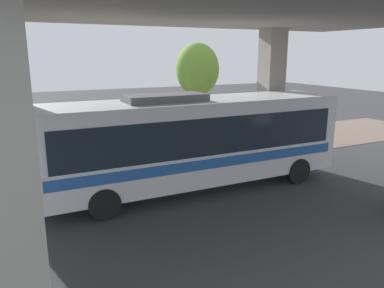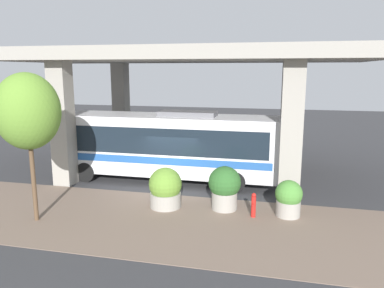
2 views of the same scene
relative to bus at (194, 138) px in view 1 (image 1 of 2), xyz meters
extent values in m
plane|color=#38383A|center=(-2.25, -0.66, -1.95)|extent=(80.00, 80.00, 0.00)
cube|color=#7A6656|center=(-5.25, -0.66, -1.94)|extent=(6.00, 40.00, 0.02)
cube|color=#9E998E|center=(-1.75, -6.04, 1.06)|extent=(0.90, 0.90, 6.02)
cube|color=#9E998E|center=(-1.75, 4.72, 1.06)|extent=(0.90, 0.90, 6.02)
cube|color=#9E998E|center=(5.25, -6.04, 1.06)|extent=(0.90, 0.90, 6.02)
cube|color=#9E998E|center=(1.75, -0.66, 4.37)|extent=(9.40, 18.76, 0.60)
cube|color=silver|center=(0.00, 0.01, -0.05)|extent=(2.54, 11.23, 2.91)
cube|color=#19232D|center=(0.00, 0.01, 0.30)|extent=(2.58, 10.33, 1.28)
cube|color=#2659A5|center=(0.00, 0.01, -0.63)|extent=(2.58, 10.67, 0.35)
cube|color=slate|center=(0.00, -1.12, 1.53)|extent=(1.27, 2.81, 0.24)
cylinder|color=black|center=(-1.19, 3.94, -1.45)|extent=(0.28, 1.00, 1.00)
cylinder|color=black|center=(1.19, 3.94, -1.45)|extent=(0.28, 1.00, 1.00)
cylinder|color=black|center=(-1.19, -3.64, -1.45)|extent=(0.28, 1.00, 1.00)
cylinder|color=black|center=(1.19, -3.64, -1.45)|extent=(0.28, 1.00, 1.00)
cylinder|color=red|center=(-4.02, -4.70, -1.53)|extent=(0.18, 0.18, 0.84)
sphere|color=red|center=(-4.02, -4.70, -1.06)|extent=(0.17, 0.17, 0.17)
cylinder|color=red|center=(-4.15, -4.70, -1.41)|extent=(0.11, 0.08, 0.08)
cylinder|color=red|center=(-3.89, -4.70, -1.41)|extent=(0.11, 0.08, 0.08)
cylinder|color=#9E998E|center=(-3.61, -6.00, -1.64)|extent=(0.93, 0.93, 0.63)
sphere|color=#4C8C38|center=(-3.61, -6.00, -1.03)|extent=(1.05, 1.05, 1.05)
sphere|color=#993F8C|center=(-3.49, -6.09, -1.19)|extent=(0.33, 0.33, 0.33)
cylinder|color=#9E998E|center=(-3.75, -1.08, -1.64)|extent=(1.27, 1.27, 0.63)
sphere|color=olive|center=(-3.75, -1.08, -0.95)|extent=(1.36, 1.36, 1.36)
sphere|color=orange|center=(-3.59, -1.21, -1.15)|extent=(0.45, 0.45, 0.45)
cylinder|color=#9E998E|center=(-3.44, -3.48, -1.56)|extent=(1.03, 1.03, 0.78)
sphere|color=#2D6028|center=(-3.44, -3.48, -0.81)|extent=(1.31, 1.31, 1.31)
sphere|color=orange|center=(-3.31, -3.59, -1.02)|extent=(0.36, 0.36, 0.36)
cylinder|color=brown|center=(-6.18, 3.26, -0.23)|extent=(0.16, 0.16, 3.45)
ellipsoid|color=olive|center=(-6.18, 3.26, 2.19)|extent=(2.30, 2.30, 2.76)
camera|label=1|loc=(11.89, -5.92, 2.98)|focal=35.00mm
camera|label=2|loc=(-17.82, -5.48, 3.65)|focal=35.00mm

